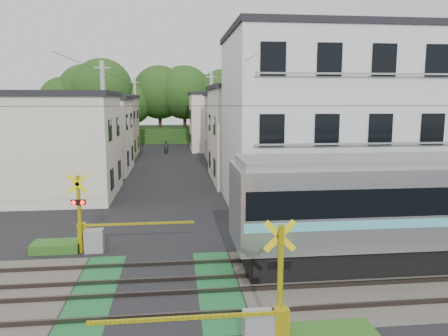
{
  "coord_description": "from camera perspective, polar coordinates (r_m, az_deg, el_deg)",
  "views": [
    {
      "loc": [
        0.63,
        -12.95,
        5.79
      ],
      "look_at": [
        2.67,
        5.0,
        2.97
      ],
      "focal_mm": 35.0,
      "sensor_mm": 36.0,
      "label": 1
    }
  ],
  "objects": [
    {
      "name": "ground",
      "position": [
        14.2,
        -8.77,
        -15.3
      ],
      "size": [
        120.0,
        120.0,
        0.0
      ],
      "primitive_type": "plane",
      "color": "black"
    },
    {
      "name": "track_bed",
      "position": [
        14.19,
        -8.77,
        -15.17
      ],
      "size": [
        120.0,
        120.0,
        0.14
      ],
      "color": "#47423A",
      "rests_on": "ground"
    },
    {
      "name": "crossing_signal_near",
      "position": [
        10.78,
        5.05,
        -19.29
      ],
      "size": [
        4.74,
        0.65,
        3.09
      ],
      "color": "#FFEA0D",
      "rests_on": "ground"
    },
    {
      "name": "crossing_signal_far",
      "position": [
        17.66,
        -16.86,
        -8.23
      ],
      "size": [
        4.74,
        0.65,
        3.09
      ],
      "color": "#FFEA0D",
      "rests_on": "ground"
    },
    {
      "name": "apartment_block",
      "position": [
        23.81,
        12.89,
        5.92
      ],
      "size": [
        10.2,
        8.36,
        9.3
      ],
      "color": "silver",
      "rests_on": "ground"
    },
    {
      "name": "houses_row",
      "position": [
        38.96,
        -7.06,
        5.07
      ],
      "size": [
        22.07,
        31.35,
        6.8
      ],
      "color": "beige",
      "rests_on": "ground"
    },
    {
      "name": "tree_hill",
      "position": [
        61.49,
        -7.94,
        8.43
      ],
      "size": [
        40.0,
        13.06,
        11.1
      ],
      "color": "#234416",
      "rests_on": "ground"
    },
    {
      "name": "catenary",
      "position": [
        14.21,
        15.81,
        0.05
      ],
      "size": [
        60.0,
        5.04,
        7.0
      ],
      "color": "#2D2D33",
      "rests_on": "ground"
    },
    {
      "name": "utility_poles",
      "position": [
        36.04,
        -9.21,
        6.05
      ],
      "size": [
        7.9,
        42.0,
        8.0
      ],
      "color": "#A5A5A0",
      "rests_on": "ground"
    },
    {
      "name": "pedestrian",
      "position": [
        47.1,
        -7.59,
        2.66
      ],
      "size": [
        0.55,
        0.37,
        1.5
      ],
      "primitive_type": "imported",
      "rotation": [
        0.0,
        0.0,
        3.13
      ],
      "color": "black",
      "rests_on": "ground"
    },
    {
      "name": "weed_patches",
      "position": [
        14.08,
        -1.4,
        -14.6
      ],
      "size": [
        10.25,
        8.8,
        0.4
      ],
      "color": "#2D5E1E",
      "rests_on": "ground"
    }
  ]
}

